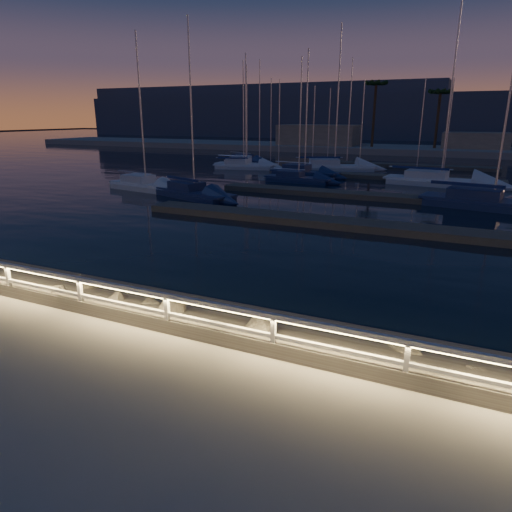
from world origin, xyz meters
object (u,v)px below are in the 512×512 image
object	(u,v)px
sailboat_k	(332,167)
sailboat_n	(242,165)
sailboat_b	(193,192)
sailboat_i	(245,164)
sailboat_j	(297,178)
sailboat_e	(303,172)
sailboat_a	(144,185)
sailboat_l	(437,180)
sailboat_m	(246,160)
guard_rail	(134,297)
sailboat_g	(489,202)

from	to	relation	value
sailboat_k	sailboat_n	distance (m)	10.56
sailboat_b	sailboat_i	size ratio (longest dim) A/B	0.99
sailboat_j	sailboat_e	bearing A→B (deg)	105.23
sailboat_a	sailboat_l	bearing A→B (deg)	40.52
sailboat_i	sailboat_k	size ratio (longest dim) A/B	0.83
sailboat_m	sailboat_b	bearing A→B (deg)	-49.84
sailboat_n	guard_rail	bearing A→B (deg)	-79.38
sailboat_m	sailboat_i	bearing A→B (deg)	-42.79
sailboat_a	sailboat_j	xyz separation A→B (m)	(10.16, 9.94, -0.05)
sailboat_l	guard_rail	bearing A→B (deg)	-92.05
sailboat_a	sailboat_m	bearing A→B (deg)	104.60
guard_rail	sailboat_k	xyz separation A→B (m)	(-6.61, 42.96, -0.91)
sailboat_i	sailboat_j	world-z (taller)	sailboat_i
sailboat_a	sailboat_m	xyz separation A→B (m)	(-1.91, 23.59, -0.01)
guard_rail	sailboat_e	world-z (taller)	sailboat_e
guard_rail	sailboat_b	size ratio (longest dim) A/B	3.44
sailboat_j	sailboat_a	bearing A→B (deg)	-132.04
guard_rail	sailboat_n	xyz separation A→B (m)	(-16.78, 40.13, -0.96)
sailboat_b	sailboat_k	bearing A→B (deg)	97.43
sailboat_g	sailboat_k	xyz separation A→B (m)	(-15.84, 17.41, -0.00)
guard_rail	sailboat_j	xyz separation A→B (m)	(-7.05, 32.26, -0.98)
sailboat_b	sailboat_n	world-z (taller)	sailboat_b
sailboat_n	sailboat_j	bearing A→B (deg)	-51.01
sailboat_b	sailboat_i	bearing A→B (deg)	124.78
sailboat_l	sailboat_k	bearing A→B (deg)	154.45
guard_rail	sailboat_k	distance (m)	43.47
guard_rail	sailboat_e	xyz separation A→B (m)	(-7.92, 36.51, -0.93)
sailboat_k	sailboat_l	world-z (taller)	sailboat_l
sailboat_b	sailboat_m	distance (m)	26.36
sailboat_l	sailboat_m	bearing A→B (deg)	163.35
sailboat_m	sailboat_n	bearing A→B (deg)	-45.06
sailboat_k	sailboat_l	xyz separation A→B (m)	(11.86, -7.38, -0.00)
sailboat_e	sailboat_j	xyz separation A→B (m)	(0.88, -4.25, -0.05)
sailboat_b	sailboat_g	bearing A→B (deg)	32.64
sailboat_j	sailboat_m	size ratio (longest dim) A/B	0.91
sailboat_a	sailboat_e	world-z (taller)	sailboat_a
sailboat_b	sailboat_j	world-z (taller)	sailboat_b
sailboat_k	sailboat_a	bearing A→B (deg)	-140.13
sailboat_g	sailboat_l	world-z (taller)	sailboat_l
sailboat_b	sailboat_m	world-z (taller)	sailboat_b
sailboat_i	sailboat_m	bearing A→B (deg)	109.44
guard_rail	sailboat_k	world-z (taller)	sailboat_k
sailboat_g	sailboat_i	world-z (taller)	sailboat_g
sailboat_n	sailboat_e	bearing A→B (deg)	-34.27
sailboat_k	sailboat_m	world-z (taller)	sailboat_k
sailboat_e	sailboat_l	bearing A→B (deg)	4.15
sailboat_g	sailboat_n	size ratio (longest dim) A/B	1.30
sailboat_i	sailboat_j	xyz separation A→B (m)	(9.84, -8.71, -0.06)
sailboat_b	sailboat_a	bearing A→B (deg)	-175.83
sailboat_a	sailboat_e	size ratio (longest dim) A/B	1.01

